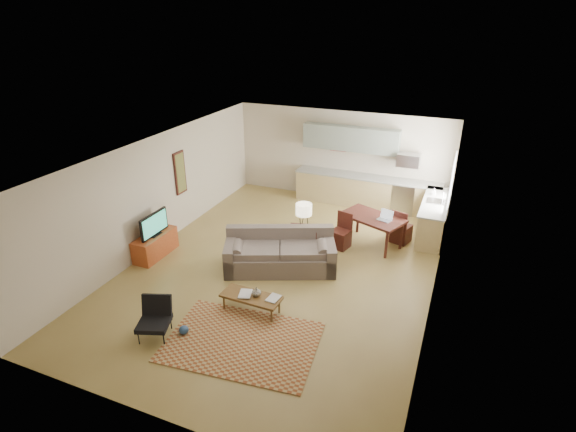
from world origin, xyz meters
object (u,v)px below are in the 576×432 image
at_px(coffee_table, 251,303).
at_px(tv_credenza, 155,245).
at_px(dining_table, 371,231).
at_px(console_table, 303,242).
at_px(sofa, 280,251).
at_px(armchair, 154,320).

distance_m(coffee_table, tv_credenza, 3.27).
xyz_separation_m(coffee_table, tv_credenza, (-3.08, 1.10, 0.10)).
relative_size(coffee_table, dining_table, 0.79).
distance_m(console_table, dining_table, 1.81).
relative_size(coffee_table, console_table, 1.54).
distance_m(tv_credenza, dining_table, 5.22).
bearing_deg(coffee_table, sofa, 95.50).
xyz_separation_m(armchair, tv_credenza, (-1.82, 2.42, -0.08)).
bearing_deg(coffee_table, dining_table, 68.86).
xyz_separation_m(tv_credenza, dining_table, (4.59, 2.48, 0.10)).
bearing_deg(sofa, tv_credenza, 167.54).
height_order(coffee_table, console_table, console_table).
xyz_separation_m(coffee_table, dining_table, (1.52, 3.58, 0.20)).
distance_m(sofa, dining_table, 2.52).
bearing_deg(coffee_table, console_table, 87.43).
bearing_deg(sofa, dining_table, 26.98).
bearing_deg(coffee_table, tv_credenza, 162.13).
relative_size(coffee_table, armchair, 1.66).
height_order(armchair, tv_credenza, armchair).
height_order(armchair, dining_table, dining_table).
relative_size(armchair, dining_table, 0.47).
height_order(sofa, coffee_table, sofa).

